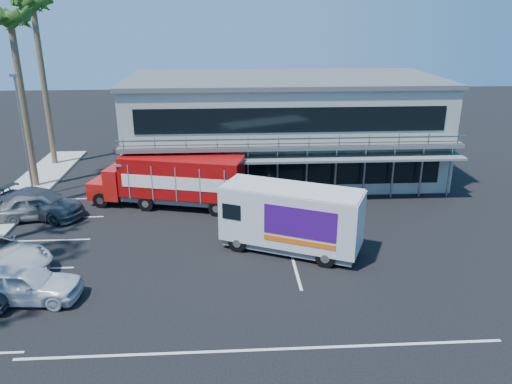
{
  "coord_description": "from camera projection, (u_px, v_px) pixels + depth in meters",
  "views": [
    {
      "loc": [
        -1.22,
        -21.2,
        11.72
      ],
      "look_at": [
        0.37,
        4.68,
        2.3
      ],
      "focal_mm": 35.0,
      "sensor_mm": 36.0,
      "label": 1
    }
  ],
  "objects": [
    {
      "name": "white_van",
      "position": [
        291.0,
        218.0,
        25.33
      ],
      "size": [
        7.42,
        5.16,
        3.45
      ],
      "rotation": [
        0.0,
        0.0,
        -0.43
      ],
      "color": "silver",
      "rests_on": "ground"
    },
    {
      "name": "parked_car_d",
      "position": [
        41.0,
        203.0,
        30.1
      ],
      "size": [
        6.0,
        4.24,
        1.61
      ],
      "primitive_type": "imported",
      "rotation": [
        0.0,
        0.0,
        1.17
      ],
      "color": "#343C45",
      "rests_on": "ground"
    },
    {
      "name": "light_pole_far",
      "position": [
        23.0,
        131.0,
        31.93
      ],
      "size": [
        0.5,
        0.25,
        8.09
      ],
      "color": "gray",
      "rests_on": "ground"
    },
    {
      "name": "ground",
      "position": [
        254.0,
        270.0,
        23.96
      ],
      "size": [
        120.0,
        120.0,
        0.0
      ],
      "primitive_type": "plane",
      "color": "black",
      "rests_on": "ground"
    },
    {
      "name": "palm_f",
      "position": [
        34.0,
        15.0,
        36.53
      ],
      "size": [
        2.8,
        2.8,
        13.25
      ],
      "color": "brown",
      "rests_on": "ground"
    },
    {
      "name": "palm_e",
      "position": [
        12.0,
        30.0,
        31.7
      ],
      "size": [
        2.8,
        2.8,
        12.25
      ],
      "color": "brown",
      "rests_on": "ground"
    },
    {
      "name": "parked_car_e",
      "position": [
        38.0,
        206.0,
        29.72
      ],
      "size": [
        4.98,
        2.74,
        1.6
      ],
      "primitive_type": "imported",
      "rotation": [
        0.0,
        0.0,
        1.76
      ],
      "color": "slate",
      "rests_on": "ground"
    },
    {
      "name": "building",
      "position": [
        283.0,
        127.0,
        36.9
      ],
      "size": [
        22.4,
        12.0,
        7.3
      ],
      "color": "#A4AA9C",
      "rests_on": "ground"
    },
    {
      "name": "parked_car_a",
      "position": [
        25.0,
        283.0,
        21.24
      ],
      "size": [
        4.88,
        2.28,
        1.62
      ],
      "primitive_type": "imported",
      "rotation": [
        0.0,
        0.0,
        1.49
      ],
      "color": "silver",
      "rests_on": "ground"
    },
    {
      "name": "red_truck",
      "position": [
        172.0,
        179.0,
        31.21
      ],
      "size": [
        10.07,
        4.59,
        3.3
      ],
      "rotation": [
        0.0,
        0.0,
        -0.25
      ],
      "color": "#B0120E",
      "rests_on": "ground"
    }
  ]
}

